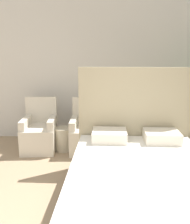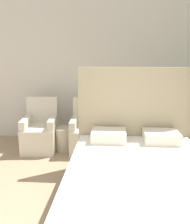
# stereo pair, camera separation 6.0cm
# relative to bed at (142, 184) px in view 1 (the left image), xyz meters

# --- Properties ---
(wall_back) EXTENTS (10.00, 0.06, 2.90)m
(wall_back) POSITION_rel_bed_xyz_m (-0.30, 2.42, 1.15)
(wall_back) COLOR silver
(wall_back) RESTS_ON ground_plane
(bed) EXTENTS (1.57, 2.24, 1.49)m
(bed) POSITION_rel_bed_xyz_m (0.00, 0.00, 0.00)
(bed) COLOR brown
(bed) RESTS_ON ground_plane
(armchair_near_window_left) EXTENTS (0.63, 0.74, 0.90)m
(armchair_near_window_left) POSITION_rel_bed_xyz_m (-1.58, 1.70, -0.02)
(armchair_near_window_left) COLOR beige
(armchair_near_window_left) RESTS_ON ground_plane
(armchair_near_window_right) EXTENTS (0.58, 0.70, 0.90)m
(armchair_near_window_right) POSITION_rel_bed_xyz_m (-0.73, 1.70, -0.02)
(armchair_near_window_right) COLOR beige
(armchair_near_window_right) RESTS_ON ground_plane
(side_table) EXTENTS (0.32, 0.32, 0.40)m
(side_table) POSITION_rel_bed_xyz_m (-1.15, 1.70, -0.10)
(side_table) COLOR #B7AD93
(side_table) RESTS_ON ground_plane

